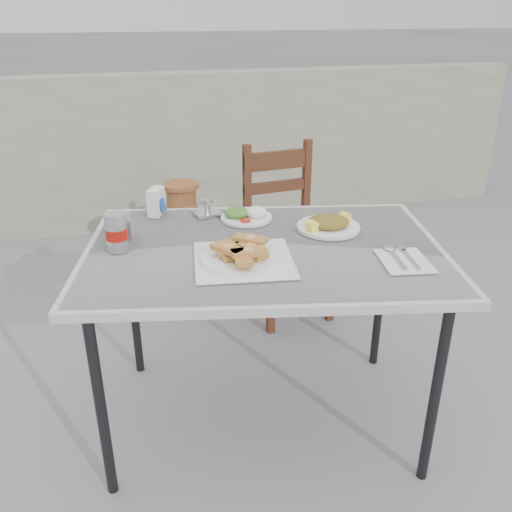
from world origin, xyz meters
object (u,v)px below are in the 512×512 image
object	(u,v)px
salad_chopped_plate	(329,224)
condiment_caddy	(207,210)
terracotta_urn	(184,244)
salad_rice_plate	(246,214)
soda_can	(116,232)
napkin_holder	(156,202)
cafe_table	(264,260)
cola_glass	(122,228)
chair	(286,230)
pide_plate	(244,252)

from	to	relation	value
salad_chopped_plate	condiment_caddy	world-z (taller)	condiment_caddy
terracotta_urn	salad_rice_plate	bearing A→B (deg)	-80.43
soda_can	napkin_holder	world-z (taller)	soda_can
cafe_table	condiment_caddy	xyz separation A→B (m)	(-0.15, 0.38, 0.08)
cafe_table	terracotta_urn	world-z (taller)	cafe_table
cola_glass	condiment_caddy	world-z (taller)	cola_glass
cafe_table	cola_glass	xyz separation A→B (m)	(-0.52, 0.21, 0.11)
cafe_table	condiment_caddy	distance (m)	0.42
salad_rice_plate	chair	world-z (taller)	chair
salad_rice_plate	condiment_caddy	distance (m)	0.17
pide_plate	salad_rice_plate	size ratio (longest dim) A/B	1.80
salad_chopped_plate	soda_can	xyz separation A→B (m)	(-0.84, 0.01, 0.05)
pide_plate	chair	xyz separation A→B (m)	(0.50, 1.00, -0.36)
cola_glass	chair	distance (m)	1.20
cafe_table	salad_rice_plate	size ratio (longest dim) A/B	6.90
pide_plate	napkin_holder	world-z (taller)	napkin_holder
salad_rice_plate	cola_glass	size ratio (longest dim) A/B	2.01
cola_glass	chair	world-z (taller)	chair
salad_chopped_plate	salad_rice_plate	bearing A→B (deg)	146.55
cafe_table	napkin_holder	distance (m)	0.59
cafe_table	condiment_caddy	world-z (taller)	condiment_caddy
napkin_holder	chair	bearing A→B (deg)	56.25
salad_rice_plate	salad_chopped_plate	distance (m)	0.36
cola_glass	salad_rice_plate	bearing A→B (deg)	9.89
pide_plate	condiment_caddy	distance (m)	0.49
cafe_table	napkin_holder	size ratio (longest dim) A/B	12.93
cafe_table	salad_chopped_plate	xyz separation A→B (m)	(0.30, 0.10, 0.08)
salad_rice_plate	soda_can	distance (m)	0.58
cola_glass	condiment_caddy	size ratio (longest dim) A/B	0.93
salad_chopped_plate	napkin_holder	xyz separation A→B (m)	(-0.66, 0.35, 0.04)
cola_glass	chair	size ratio (longest dim) A/B	0.11
condiment_caddy	terracotta_urn	world-z (taller)	condiment_caddy
condiment_caddy	chair	size ratio (longest dim) A/B	0.12
pide_plate	salad_chopped_plate	size ratio (longest dim) A/B	1.53
pide_plate	cola_glass	world-z (taller)	cola_glass
cafe_table	chair	size ratio (longest dim) A/B	1.56
pide_plate	cola_glass	distance (m)	0.52
soda_can	napkin_holder	size ratio (longest dim) A/B	1.23
salad_chopped_plate	soda_can	distance (m)	0.84
chair	terracotta_urn	size ratio (longest dim) A/B	1.36
salad_rice_plate	napkin_holder	size ratio (longest dim) A/B	1.87
soda_can	chair	size ratio (longest dim) A/B	0.15
cola_glass	terracotta_urn	size ratio (longest dim) A/B	0.15
soda_can	chair	world-z (taller)	chair
cafe_table	salad_rice_plate	bearing A→B (deg)	89.31
soda_can	chair	distance (m)	1.28
soda_can	terracotta_urn	world-z (taller)	soda_can
salad_chopped_plate	terracotta_urn	xyz separation A→B (m)	(-0.46, 1.14, -0.52)
salad_chopped_plate	condiment_caddy	bearing A→B (deg)	147.90
salad_rice_plate	napkin_holder	bearing A→B (deg)	157.15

